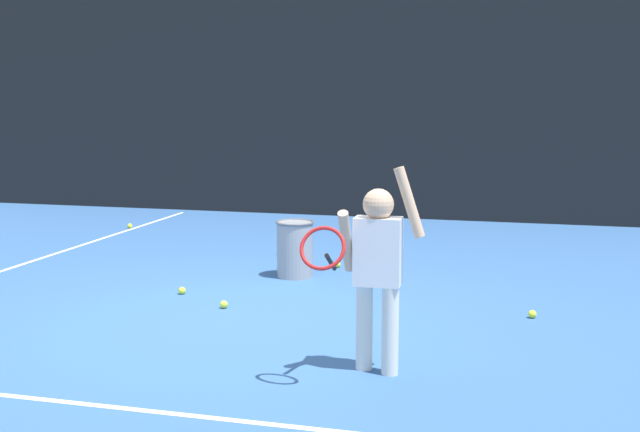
{
  "coord_description": "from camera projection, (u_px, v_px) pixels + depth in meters",
  "views": [
    {
      "loc": [
        2.31,
        -5.98,
        1.78
      ],
      "look_at": [
        0.68,
        0.12,
        0.85
      ],
      "focal_mm": 45.48,
      "sensor_mm": 36.0,
      "label": 1
    }
  ],
  "objects": [
    {
      "name": "court_line_baseline",
      "position": [
        114.0,
        407.0,
        4.68
      ],
      "size": [
        9.0,
        0.05,
        0.0
      ],
      "primitive_type": "cube",
      "color": "white",
      "rests_on": "ground"
    },
    {
      "name": "tennis_player",
      "position": [
        376.0,
        263.0,
        5.18
      ],
      "size": [
        0.7,
        0.59,
        1.35
      ],
      "rotation": [
        0.0,
        0.0,
        0.03
      ],
      "color": "silver",
      "rests_on": "ground"
    },
    {
      "name": "back_fence_windscreen",
      "position": [
        377.0,
        91.0,
        11.87
      ],
      "size": [
        13.86,
        0.08,
        3.75
      ],
      "primitive_type": "cube",
      "color": "black",
      "rests_on": "ground"
    },
    {
      "name": "water_bottle",
      "position": [
        285.0,
        246.0,
        9.18
      ],
      "size": [
        0.07,
        0.07,
        0.22
      ],
      "primitive_type": "cylinder",
      "color": "green",
      "rests_on": "ground"
    },
    {
      "name": "tennis_ball_2",
      "position": [
        337.0,
        264.0,
        8.53
      ],
      "size": [
        0.07,
        0.07,
        0.07
      ],
      "primitive_type": "sphere",
      "color": "#CCE033",
      "rests_on": "ground"
    },
    {
      "name": "ball_hopper",
      "position": [
        295.0,
        248.0,
        8.06
      ],
      "size": [
        0.38,
        0.38,
        0.56
      ],
      "color": "gray",
      "rests_on": "ground"
    },
    {
      "name": "tennis_ball_3",
      "position": [
        182.0,
        291.0,
        7.37
      ],
      "size": [
        0.07,
        0.07,
        0.07
      ],
      "primitive_type": "sphere",
      "color": "#CCE033",
      "rests_on": "ground"
    },
    {
      "name": "fence_post_2",
      "position": [
        536.0,
        85.0,
        11.34
      ],
      "size": [
        0.09,
        0.09,
        3.9
      ],
      "primitive_type": "cylinder",
      "color": "slate",
      "rests_on": "ground"
    },
    {
      "name": "tennis_ball_0",
      "position": [
        224.0,
        304.0,
        6.88
      ],
      "size": [
        0.07,
        0.07,
        0.07
      ],
      "primitive_type": "sphere",
      "color": "#CCE033",
      "rests_on": "ground"
    },
    {
      "name": "tennis_ball_5",
      "position": [
        130.0,
        226.0,
        11.08
      ],
      "size": [
        0.07,
        0.07,
        0.07
      ],
      "primitive_type": "sphere",
      "color": "#CCE033",
      "rests_on": "ground"
    },
    {
      "name": "fence_post_1",
      "position": [
        234.0,
        86.0,
        12.5
      ],
      "size": [
        0.09,
        0.09,
        3.9
      ],
      "primitive_type": "cylinder",
      "color": "slate",
      "rests_on": "ground"
    },
    {
      "name": "tennis_ball_6",
      "position": [
        532.0,
        314.0,
        6.57
      ],
      "size": [
        0.07,
        0.07,
        0.07
      ],
      "primitive_type": "sphere",
      "color": "#CCE033",
      "rests_on": "ground"
    },
    {
      "name": "ground_plane",
      "position": [
        236.0,
        318.0,
        6.57
      ],
      "size": [
        20.0,
        20.0,
        0.0
      ],
      "primitive_type": "plane",
      "color": "#335B93"
    }
  ]
}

